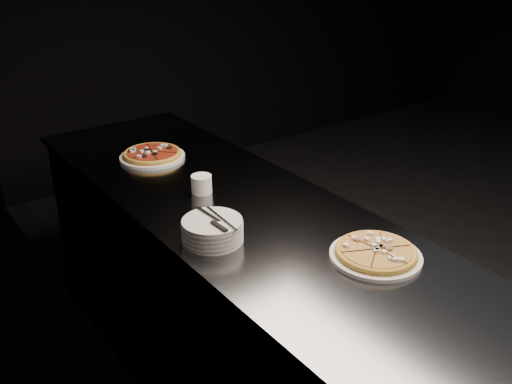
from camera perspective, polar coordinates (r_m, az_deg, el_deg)
floor at (r=4.09m, az=23.73°, el=-4.86°), size 5.00×5.00×0.00m
wall_left at (r=1.86m, az=-11.73°, el=9.16°), size 0.02×5.00×2.80m
counter at (r=2.44m, az=-1.81°, el=-10.92°), size 0.74×2.44×0.92m
pizza_mushroom at (r=1.88m, az=11.89°, el=-5.99°), size 0.35×0.35×0.03m
pizza_tomato at (r=2.68m, az=-10.33°, el=3.70°), size 0.33×0.33×0.03m
plate_stack at (r=1.94m, az=-4.38°, el=-3.83°), size 0.21×0.21×0.08m
cutlery at (r=1.91m, az=-3.96°, el=-2.86°), size 0.08×0.22×0.01m
ramekin at (r=2.29m, az=-5.47°, el=0.85°), size 0.08×0.08×0.07m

